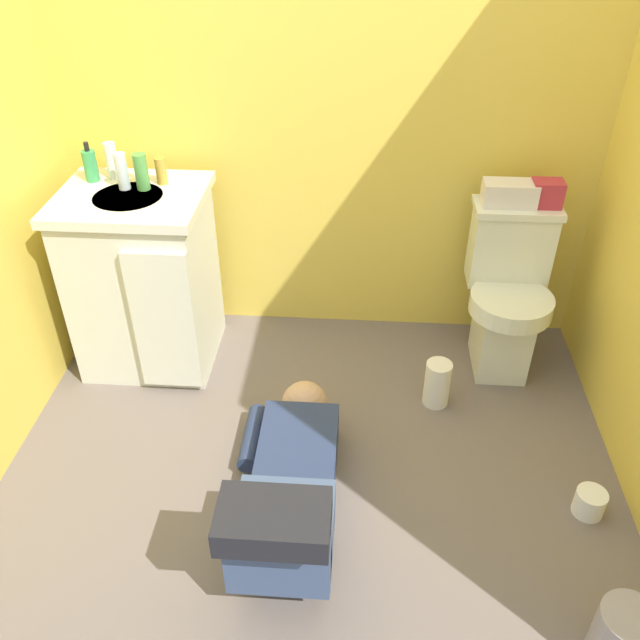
{
  "coord_description": "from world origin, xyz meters",
  "views": [
    {
      "loc": [
        0.16,
        -1.75,
        1.95
      ],
      "look_at": [
        0.01,
        0.35,
        0.45
      ],
      "focal_mm": 36.92,
      "sensor_mm": 36.0,
      "label": 1
    }
  ],
  "objects": [
    {
      "name": "ground_plane",
      "position": [
        0.0,
        0.0,
        -0.02
      ],
      "size": [
        2.85,
        2.97,
        0.04
      ],
      "primitive_type": "cube",
      "color": "#6B5F5A"
    },
    {
      "name": "faucet",
      "position": [
        -0.79,
        0.79,
        0.87
      ],
      "size": [
        0.02,
        0.02,
        0.1
      ],
      "primitive_type": "cylinder",
      "color": "silver",
      "rests_on": "vanity_cabinet"
    },
    {
      "name": "bottle_white",
      "position": [
        -0.9,
        0.81,
        0.9
      ],
      "size": [
        0.05,
        0.05,
        0.15
      ],
      "primitive_type": "cylinder",
      "color": "white",
      "rests_on": "vanity_cabinet"
    },
    {
      "name": "toilet_paper_roll",
      "position": [
        1.01,
        -0.15,
        0.05
      ],
      "size": [
        0.11,
        0.11,
        0.1
      ],
      "primitive_type": "cylinder",
      "color": "white",
      "rests_on": "ground_plane"
    },
    {
      "name": "soap_dispenser",
      "position": [
        -0.98,
        0.77,
        0.89
      ],
      "size": [
        0.06,
        0.06,
        0.17
      ],
      "color": "#389753",
      "rests_on": "vanity_cabinet"
    },
    {
      "name": "wall_back",
      "position": [
        0.0,
        1.03,
        1.2
      ],
      "size": [
        2.51,
        0.08,
        2.4
      ],
      "primitive_type": "cube",
      "color": "#E5C448",
      "rests_on": "ground_plane"
    },
    {
      "name": "vanity_cabinet",
      "position": [
        -0.78,
        0.64,
        0.42
      ],
      "size": [
        0.6,
        0.53,
        0.82
      ],
      "color": "silver",
      "rests_on": "ground_plane"
    },
    {
      "name": "trash_can",
      "position": [
        0.95,
        -0.69,
        0.11
      ],
      "size": [
        0.17,
        0.17,
        0.22
      ],
      "primitive_type": "cylinder",
      "color": "gray",
      "rests_on": "ground_plane"
    },
    {
      "name": "bottle_clear",
      "position": [
        -0.82,
        0.7,
        0.9
      ],
      "size": [
        0.05,
        0.05,
        0.15
      ],
      "primitive_type": "cylinder",
      "color": "silver",
      "rests_on": "vanity_cabinet"
    },
    {
      "name": "bottle_green",
      "position": [
        -0.74,
        0.7,
        0.89
      ],
      "size": [
        0.05,
        0.05,
        0.15
      ],
      "primitive_type": "cylinder",
      "color": "#4C9745",
      "rests_on": "vanity_cabinet"
    },
    {
      "name": "person_plumber",
      "position": [
        -0.05,
        -0.27,
        0.18
      ],
      "size": [
        0.39,
        1.06,
        0.52
      ],
      "color": "navy",
      "rests_on": "ground_plane"
    },
    {
      "name": "toiletry_bag",
      "position": [
        0.91,
        0.81,
        0.81
      ],
      "size": [
        0.12,
        0.09,
        0.11
      ],
      "primitive_type": "cube",
      "color": "#B22D3F",
      "rests_on": "toilet"
    },
    {
      "name": "toilet",
      "position": [
        0.81,
        0.72,
        0.37
      ],
      "size": [
        0.36,
        0.46,
        0.75
      ],
      "color": "silver",
      "rests_on": "ground_plane"
    },
    {
      "name": "tissue_box",
      "position": [
        0.76,
        0.81,
        0.8
      ],
      "size": [
        0.22,
        0.11,
        0.1
      ],
      "primitive_type": "cube",
      "color": "silver",
      "rests_on": "toilet"
    },
    {
      "name": "paper_towel_roll",
      "position": [
        0.51,
        0.4,
        0.11
      ],
      "size": [
        0.11,
        0.11,
        0.21
      ],
      "primitive_type": "cylinder",
      "color": "white",
      "rests_on": "ground_plane"
    },
    {
      "name": "bottle_amber",
      "position": [
        -0.68,
        0.76,
        0.88
      ],
      "size": [
        0.04,
        0.04,
        0.11
      ],
      "primitive_type": "cylinder",
      "color": "gold",
      "rests_on": "vanity_cabinet"
    }
  ]
}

